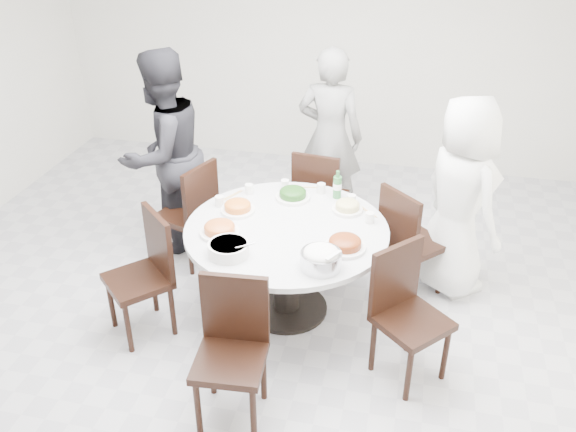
% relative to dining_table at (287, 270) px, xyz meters
% --- Properties ---
extents(floor, '(6.00, 6.00, 0.01)m').
position_rel_dining_table_xyz_m(floor, '(-0.25, -0.09, -0.38)').
color(floor, '#BAB9BE').
rests_on(floor, ground).
extents(wall_back, '(6.00, 0.01, 2.80)m').
position_rel_dining_table_xyz_m(wall_back, '(-0.25, 2.91, 1.02)').
color(wall_back, silver).
rests_on(wall_back, ground).
extents(dining_table, '(1.50, 1.50, 0.75)m').
position_rel_dining_table_xyz_m(dining_table, '(0.00, 0.00, 0.00)').
color(dining_table, silver).
rests_on(dining_table, floor).
extents(chair_ne, '(0.59, 0.59, 0.95)m').
position_rel_dining_table_xyz_m(chair_ne, '(0.93, 0.48, 0.10)').
color(chair_ne, black).
rests_on(chair_ne, floor).
extents(chair_n, '(0.47, 0.47, 0.95)m').
position_rel_dining_table_xyz_m(chair_n, '(0.08, 1.06, 0.10)').
color(chair_n, black).
rests_on(chair_n, floor).
extents(chair_nw, '(0.53, 0.53, 0.95)m').
position_rel_dining_table_xyz_m(chair_nw, '(-1.01, 0.51, 0.10)').
color(chair_nw, black).
rests_on(chair_nw, floor).
extents(chair_sw, '(0.59, 0.59, 0.95)m').
position_rel_dining_table_xyz_m(chair_sw, '(-0.99, -0.48, 0.10)').
color(chair_sw, black).
rests_on(chair_sw, floor).
extents(chair_s, '(0.45, 0.45, 0.95)m').
position_rel_dining_table_xyz_m(chair_s, '(-0.09, -1.12, 0.10)').
color(chair_s, black).
rests_on(chair_s, floor).
extents(chair_se, '(0.59, 0.59, 0.95)m').
position_rel_dining_table_xyz_m(chair_se, '(0.96, -0.51, 0.10)').
color(chair_se, black).
rests_on(chair_se, floor).
extents(diner_right, '(0.89, 0.95, 1.63)m').
position_rel_dining_table_xyz_m(diner_right, '(1.24, 0.63, 0.44)').
color(diner_right, white).
rests_on(diner_right, floor).
extents(diner_middle, '(0.65, 0.46, 1.70)m').
position_rel_dining_table_xyz_m(diner_middle, '(0.06, 1.54, 0.47)').
color(diner_middle, black).
rests_on(diner_middle, floor).
extents(diner_left, '(0.98, 1.08, 1.80)m').
position_rel_dining_table_xyz_m(diner_left, '(-1.25, 0.73, 0.53)').
color(diner_left, black).
rests_on(diner_left, floor).
extents(dish_greens, '(0.27, 0.27, 0.07)m').
position_rel_dining_table_xyz_m(dish_greens, '(-0.05, 0.45, 0.41)').
color(dish_greens, white).
rests_on(dish_greens, dining_table).
extents(dish_pale, '(0.23, 0.23, 0.06)m').
position_rel_dining_table_xyz_m(dish_pale, '(0.40, 0.34, 0.41)').
color(dish_pale, white).
rests_on(dish_pale, dining_table).
extents(dish_orange, '(0.26, 0.26, 0.07)m').
position_rel_dining_table_xyz_m(dish_orange, '(-0.42, 0.15, 0.41)').
color(dish_orange, white).
rests_on(dish_orange, dining_table).
extents(dish_redbrown, '(0.29, 0.29, 0.07)m').
position_rel_dining_table_xyz_m(dish_redbrown, '(0.46, -0.19, 0.41)').
color(dish_redbrown, white).
rests_on(dish_redbrown, dining_table).
extents(dish_tofu, '(0.29, 0.29, 0.07)m').
position_rel_dining_table_xyz_m(dish_tofu, '(-0.45, -0.19, 0.41)').
color(dish_tofu, white).
rests_on(dish_tofu, dining_table).
extents(rice_bowl, '(0.27, 0.27, 0.12)m').
position_rel_dining_table_xyz_m(rice_bowl, '(0.33, -0.45, 0.43)').
color(rice_bowl, silver).
rests_on(rice_bowl, dining_table).
extents(soup_bowl, '(0.28, 0.28, 0.09)m').
position_rel_dining_table_xyz_m(soup_bowl, '(-0.30, -0.43, 0.42)').
color(soup_bowl, white).
rests_on(soup_bowl, dining_table).
extents(beverage_bottle, '(0.07, 0.07, 0.23)m').
position_rel_dining_table_xyz_m(beverage_bottle, '(0.29, 0.55, 0.49)').
color(beverage_bottle, '#2A6B32').
rests_on(beverage_bottle, dining_table).
extents(tea_cups, '(0.07, 0.07, 0.08)m').
position_rel_dining_table_xyz_m(tea_cups, '(-0.01, 0.65, 0.42)').
color(tea_cups, white).
rests_on(tea_cups, dining_table).
extents(chopsticks, '(0.24, 0.04, 0.01)m').
position_rel_dining_table_xyz_m(chopsticks, '(0.02, 0.65, 0.38)').
color(chopsticks, tan).
rests_on(chopsticks, dining_table).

